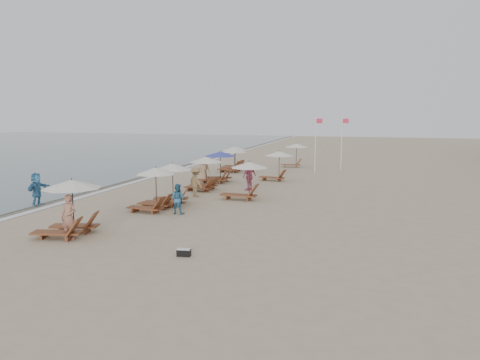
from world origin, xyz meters
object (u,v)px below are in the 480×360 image
(lounger_station_5, at_px, (232,160))
(inland_station_2, at_px, (294,152))
(lounger_station_4, at_px, (217,167))
(inland_station_1, at_px, (276,162))
(lounger_station_1, at_px, (152,190))
(beachgoer_mid_b, at_px, (196,182))
(beachgoer_far_a, at_px, (249,176))
(lounger_station_3, at_px, (203,173))
(flag_pole_near, at_px, (316,142))
(lounger_station_2, at_px, (169,185))
(beachgoer_near, at_px, (69,217))
(inland_station_0, at_px, (244,178))
(lounger_station_0, at_px, (68,208))
(beachgoer_far_b, at_px, (204,170))
(beachgoer_mid_a, at_px, (177,199))
(duffel_bag, at_px, (184,252))
(waterline_walker, at_px, (37,189))
(lounger_station_6, at_px, (233,157))

(lounger_station_5, bearing_deg, inland_station_2, 47.79)
(lounger_station_4, height_order, inland_station_1, lounger_station_4)
(lounger_station_1, bearing_deg, beachgoer_mid_b, 81.80)
(beachgoer_far_a, bearing_deg, lounger_station_3, -45.16)
(lounger_station_3, bearing_deg, inland_station_1, 56.08)
(beachgoer_far_a, relative_size, flag_pole_near, 0.40)
(inland_station_2, xyz_separation_m, beachgoer_mid_b, (-3.17, -16.78, -0.55))
(beachgoer_far_a, bearing_deg, lounger_station_2, 2.54)
(lounger_station_5, height_order, beachgoer_near, lounger_station_5)
(inland_station_0, bearing_deg, lounger_station_0, -116.17)
(lounger_station_5, xyz_separation_m, beachgoer_far_b, (-0.14, -6.40, -0.13))
(inland_station_1, relative_size, beachgoer_near, 1.45)
(lounger_station_4, height_order, beachgoer_mid_a, lounger_station_4)
(lounger_station_0, xyz_separation_m, beachgoer_mid_b, (1.69, 9.76, -0.29))
(lounger_station_1, relative_size, lounger_station_2, 0.94)
(lounger_station_0, height_order, inland_station_2, lounger_station_0)
(lounger_station_0, relative_size, inland_station_1, 1.03)
(beachgoer_mid_a, bearing_deg, lounger_station_2, -52.71)
(lounger_station_5, relative_size, beachgoer_far_b, 1.36)
(inland_station_1, bearing_deg, beachgoer_mid_a, -100.83)
(lounger_station_5, height_order, inland_station_0, inland_station_0)
(lounger_station_3, relative_size, beachgoer_near, 1.38)
(inland_station_0, xyz_separation_m, duffel_bag, (0.90, -10.83, -1.15))
(lounger_station_5, xyz_separation_m, waterline_walker, (-5.99, -16.73, -0.14))
(inland_station_2, bearing_deg, lounger_station_4, -109.11)
(lounger_station_1, xyz_separation_m, duffel_bag, (4.62, -6.47, -0.96))
(lounger_station_2, xyz_separation_m, beachgoer_mid_a, (1.42, -1.99, -0.36))
(inland_station_2, distance_m, duffel_bag, 27.71)
(beachgoer_far_b, bearing_deg, lounger_station_1, -123.16)
(beachgoer_far_b, bearing_deg, lounger_station_5, 50.14)
(inland_station_0, bearing_deg, lounger_station_1, -130.44)
(beachgoer_far_a, relative_size, waterline_walker, 1.04)
(lounger_station_2, relative_size, beachgoer_mid_b, 1.43)
(lounger_station_6, height_order, waterline_walker, lounger_station_6)
(beachgoer_mid_a, relative_size, waterline_walker, 0.84)
(lounger_station_6, bearing_deg, lounger_station_1, -86.09)
(beachgoer_far_a, relative_size, beachgoer_far_b, 1.03)
(inland_station_0, xyz_separation_m, beachgoer_mid_a, (-2.15, -4.66, -0.52))
(beachgoer_far_a, bearing_deg, beachgoer_near, 14.01)
(lounger_station_6, bearing_deg, flag_pole_near, -0.25)
(beachgoer_mid_b, height_order, waterline_walker, waterline_walker)
(beachgoer_mid_a, bearing_deg, inland_station_1, -98.96)
(lounger_station_1, relative_size, inland_station_2, 0.94)
(lounger_station_1, distance_m, lounger_station_4, 10.15)
(lounger_station_4, bearing_deg, inland_station_1, 27.93)
(lounger_station_3, height_order, lounger_station_6, lounger_station_3)
(beachgoer_near, height_order, beachgoer_mid_a, beachgoer_near)
(inland_station_0, bearing_deg, beachgoer_mid_a, -114.81)
(lounger_station_0, bearing_deg, lounger_station_6, 90.43)
(beachgoer_mid_a, bearing_deg, lounger_station_6, -79.40)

